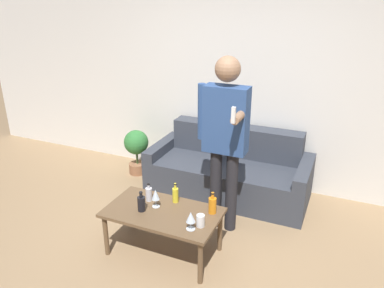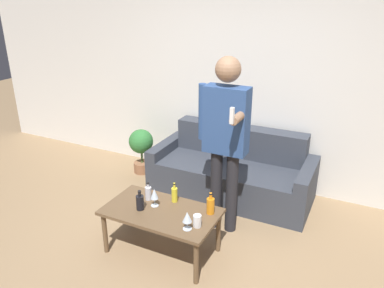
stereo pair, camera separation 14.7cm
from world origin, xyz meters
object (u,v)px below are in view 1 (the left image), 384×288
(couch, at_px, (229,171))
(bottle_orange, at_px, (175,195))
(coffee_table, at_px, (163,216))
(person_standing_front, at_px, (225,132))

(couch, bearing_deg, bottle_orange, -97.89)
(coffee_table, distance_m, person_standing_front, 0.97)
(coffee_table, xyz_separation_m, bottle_orange, (0.03, 0.19, 0.13))
(coffee_table, xyz_separation_m, person_standing_front, (0.36, 0.61, 0.65))
(coffee_table, bearing_deg, person_standing_front, 59.72)
(couch, height_order, bottle_orange, couch)
(person_standing_front, bearing_deg, couch, 102.98)
(coffee_table, height_order, person_standing_front, person_standing_front)
(couch, height_order, coffee_table, couch)
(bottle_orange, xyz_separation_m, person_standing_front, (0.32, 0.42, 0.53))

